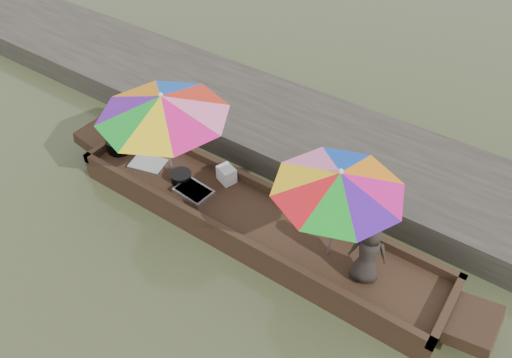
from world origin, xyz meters
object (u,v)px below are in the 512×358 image
Objects in this scene: supply_bag at (227,174)px; vendor at (368,253)px; cooking_pot at (119,145)px; umbrella_bow at (167,137)px; tray_crayfish at (194,192)px; umbrella_stern at (334,215)px; charcoal_grill at (181,177)px; tray_scallop at (148,164)px; boat_hull at (252,223)px.

vendor reaches higher than supply_bag.
cooking_pot is 1.34m from umbrella_bow.
umbrella_stern reaches higher than tray_crayfish.
umbrella_bow is (-0.22, 0.04, 0.70)m from charcoal_grill.
cooking_pot is 0.74× the size of tray_crayfish.
umbrella_stern is at bearing 1.08° from tray_scallop.
tray_scallop is at bearing -178.25° from boat_hull.
umbrella_stern reaches higher than cooking_pot.
vendor is (2.84, 0.07, 0.46)m from tray_crayfish.
tray_crayfish is (1.74, -0.12, -0.07)m from cooking_pot.
tray_scallop is at bearing -160.75° from supply_bag.
cooking_pot is at bearing -179.25° from boat_hull.
umbrella_bow is at bearing 170.98° from charcoal_grill.
tray_scallop is (0.69, -0.03, -0.08)m from cooking_pot.
charcoal_grill reaches higher than tray_scallop.
tray_crayfish is 0.57× the size of vendor.
umbrella_stern is at bearing 0.76° from charcoal_grill.
vendor is (4.58, -0.05, 0.39)m from cooking_pot.
cooking_pot reaches higher than tray_scallop.
boat_hull is 3.00× the size of umbrella_bow.
vendor is (3.89, -0.03, 0.47)m from tray_scallop.
cooking_pot is at bearing -179.49° from umbrella_stern.
boat_hull is at bearing 180.00° from umbrella_stern.
vendor is 0.63m from umbrella_stern.
vendor is (2.61, -0.47, 0.37)m from supply_bag.
umbrella_stern is (-0.56, 0.09, 0.27)m from vendor.
cooking_pot is 0.69m from tray_scallop.
boat_hull is at bearing 8.85° from tray_crayfish.
cooking_pot is at bearing -167.92° from supply_bag.
boat_hull is at bearing 0.00° from umbrella_bow.
supply_bag is (0.23, 0.54, 0.09)m from tray_crayfish.
supply_bag reaches higher than charcoal_grill.
tray_scallop is 3.92m from vendor.
vendor is 0.50× the size of umbrella_bow.
tray_scallop is at bearing 174.98° from tray_crayfish.
umbrella_bow is 1.18× the size of umbrella_stern.
cooking_pot reaches higher than charcoal_grill.
vendor reaches higher than tray_crayfish.
umbrella_bow is (-0.58, 0.16, 0.73)m from tray_crayfish.
tray_scallop is 0.28× the size of umbrella_bow.
vendor is (1.84, -0.09, 0.68)m from boat_hull.
boat_hull is at bearing -20.78° from vendor.
supply_bag is 0.14× the size of umbrella_bow.
cooking_pot is 0.25× the size of umbrella_stern.
tray_scallop is at bearing -18.40° from vendor.
umbrella_bow is (-0.81, -0.39, 0.65)m from supply_bag.
tray_scallop is 0.57× the size of vendor.
tray_scallop is (-1.05, 0.09, -0.01)m from tray_crayfish.
supply_bag is (0.59, 0.42, 0.06)m from charcoal_grill.
cooking_pot reaches higher than boat_hull.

